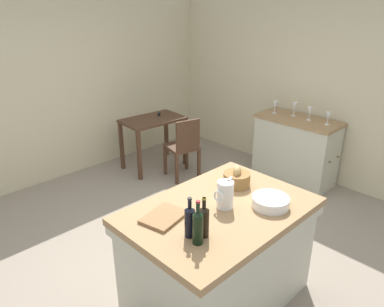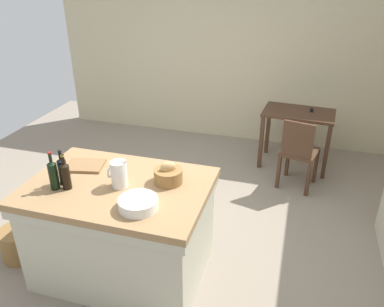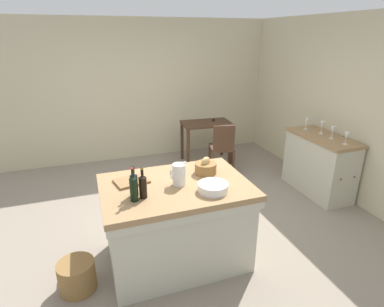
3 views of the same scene
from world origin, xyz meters
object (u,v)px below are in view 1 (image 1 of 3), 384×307
wash_bowl (270,202)px  wine_glass_middle (294,107)px  pitcher (225,194)px  bread_basket (237,178)px  wooden_chair (184,146)px  wine_glass_right (275,105)px  side_cabinet (295,149)px  wine_bottle_green (198,226)px  wine_glass_left (310,111)px  wine_bottle_amber (190,221)px  wine_glass_far_left (328,116)px  writing_desk (153,127)px  cutting_board (164,217)px  island_table (219,252)px  wine_bottle_dark (204,221)px

wash_bowl → wine_glass_middle: size_ratio=1.55×
pitcher → wine_glass_middle: size_ratio=1.39×
bread_basket → wash_bowl: bearing=-101.8°
wooden_chair → pitcher: 2.42m
wine_glass_right → side_cabinet: bearing=-86.7°
wooden_chair → wine_bottle_green: 2.84m
wooden_chair → wine_bottle_green: bearing=-131.2°
bread_basket → wine_glass_left: 2.21m
wine_bottle_amber → wine_bottle_green: bearing=-101.3°
bread_basket → wine_bottle_amber: 0.84m
wooden_chair → bread_basket: bread_basket is taller
side_cabinet → wine_glass_middle: wine_glass_middle is taller
wash_bowl → wine_glass_far_left: (2.23, 0.66, 0.08)m
bread_basket → wine_glass_left: (2.15, 0.51, 0.06)m
writing_desk → wine_bottle_green: wine_bottle_green is taller
wooden_chair → cutting_board: 2.52m
island_table → wine_glass_middle: size_ratio=7.82×
island_table → wine_glass_left: 2.67m
writing_desk → wine_bottle_dark: 3.19m
wine_glass_far_left → wine_glass_middle: wine_glass_middle is taller
wash_bowl → island_table: bearing=138.9°
pitcher → wine_glass_right: (2.45, 1.19, 0.01)m
bread_basket → island_table: bearing=-158.6°
pitcher → wine_glass_right: bearing=25.9°
wooden_chair → wine_glass_right: wine_glass_right is taller
cutting_board → wine_bottle_green: bearing=-95.0°
wine_glass_left → cutting_board: bearing=-170.8°
pitcher → wash_bowl: (0.27, -0.24, -0.07)m
wine_glass_left → wine_glass_right: (-0.05, 0.50, -0.00)m
wine_bottle_green → wine_glass_middle: (3.00, 1.10, 0.00)m
side_cabinet → wash_bowl: 2.49m
writing_desk → wine_glass_far_left: (1.18, -2.12, 0.38)m
pitcher → wine_bottle_green: (-0.47, -0.18, 0.02)m
side_cabinet → wash_bowl: bearing=-154.5°
wash_bowl → wine_glass_far_left: bearing=16.4°
cutting_board → wine_bottle_amber: bearing=-93.0°
wooden_chair → bread_basket: size_ratio=3.89×
island_table → wine_glass_far_left: bearing=9.0°
wine_bottle_amber → wine_glass_right: bearing=23.6°
cutting_board → wine_bottle_green: wine_bottle_green is taller
wash_bowl → wine_bottle_amber: size_ratio=0.98×
bread_basket → wine_bottle_amber: wine_bottle_amber is taller
side_cabinet → wine_bottle_dark: size_ratio=3.87×
bread_basket → wine_bottle_green: (-0.82, -0.34, 0.06)m
pitcher → wine_glass_right: pitcher is taller
side_cabinet → wine_glass_right: size_ratio=6.67×
wine_glass_left → wine_glass_middle: 0.25m
side_cabinet → wash_bowl: size_ratio=3.93×
wine_glass_far_left → wine_glass_right: (-0.04, 0.77, 0.00)m
wash_bowl → wine_bottle_dark: size_ratio=0.99×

